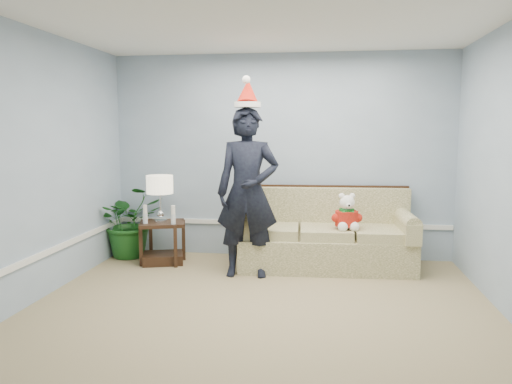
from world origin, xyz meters
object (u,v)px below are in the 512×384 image
Objects in this scene: side_table at (163,247)px; houseplant at (130,221)px; man at (248,193)px; sofa at (326,239)px; teddy_bear at (347,216)px; table_lamp at (160,187)px.

side_table is 0.66m from houseplant.
man is (1.71, -0.66, 0.50)m from houseplant.
sofa is 2.62m from houseplant.
sofa is 2.08m from side_table.
table_lamp is at bearing 168.27° from teddy_bear.
table_lamp reaches higher than teddy_bear.
teddy_bear is (1.15, 0.32, -0.31)m from man.
man is at bearing -152.44° from sofa.
sofa is 1.09× the size of man.
teddy_bear is (2.33, -0.05, -0.32)m from table_lamp.
side_table is 0.69× the size of houseplant.
houseplant is at bearing 151.27° from table_lamp.
table_lamp reaches higher than sofa.
side_table is 1.50× the size of teddy_bear.
sofa is at bearing 4.42° from table_lamp.
teddy_bear is (0.24, -0.21, 0.33)m from sofa.
table_lamp is at bearing -28.73° from houseplant.
teddy_bear is (2.85, -0.33, 0.20)m from houseplant.
table_lamp is (-2.09, -0.16, 0.64)m from sofa.
table_lamp is 0.62× the size of houseplant.
man is 1.23m from teddy_bear.
table_lamp is at bearing -136.10° from side_table.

